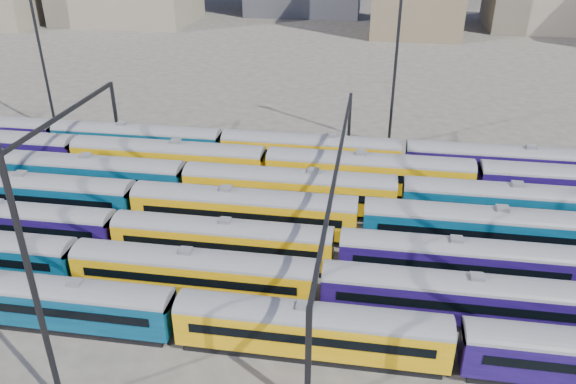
# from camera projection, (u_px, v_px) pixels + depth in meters

# --- Properties ---
(ground) EXTENTS (500.00, 500.00, 0.00)m
(ground) POSITION_uv_depth(u_px,v_px,m) (230.00, 231.00, 53.43)
(ground) COLOR #3D3934
(ground) RESTS_ON ground
(rake_0) EXTENTS (133.42, 2.79, 4.68)m
(rake_0) POSITION_uv_depth(u_px,v_px,m) (48.00, 298.00, 40.45)
(rake_0) COLOR black
(rake_0) RESTS_ON ground
(rake_1) EXTENTS (97.45, 2.86, 4.80)m
(rake_1) POSITION_uv_depth(u_px,v_px,m) (193.00, 269.00, 43.53)
(rake_1) COLOR black
(rake_1) RESTS_ON ground
(rake_2) EXTENTS (135.84, 2.84, 4.77)m
(rake_2) POSITION_uv_depth(u_px,v_px,m) (222.00, 237.00, 47.79)
(rake_2) COLOR black
(rake_2) RESTS_ON ground
(rake_3) EXTENTS (128.34, 3.13, 5.27)m
(rake_3) POSITION_uv_depth(u_px,v_px,m) (361.00, 216.00, 50.47)
(rake_3) COLOR black
(rake_3) RESTS_ON ground
(rake_4) EXTENTS (129.54, 3.16, 5.33)m
(rake_4) POSITION_uv_depth(u_px,v_px,m) (400.00, 193.00, 54.36)
(rake_4) COLOR black
(rake_4) RESTS_ON ground
(rake_5) EXTENTS (109.92, 3.22, 5.43)m
(rake_5) POSITION_uv_depth(u_px,v_px,m) (168.00, 156.00, 62.24)
(rake_5) COLOR black
(rake_5) RESTS_ON ground
(rake_6) EXTENTS (125.80, 3.07, 5.17)m
(rake_6) POSITION_uv_depth(u_px,v_px,m) (222.00, 143.00, 66.03)
(rake_6) COLOR black
(rake_6) RESTS_ON ground
(gantry_1) EXTENTS (0.35, 40.35, 8.03)m
(gantry_1) POSITION_uv_depth(u_px,v_px,m) (21.00, 153.00, 53.12)
(gantry_1) COLOR black
(gantry_1) RESTS_ON ground
(gantry_2) EXTENTS (0.35, 40.35, 8.03)m
(gantry_2) POSITION_uv_depth(u_px,v_px,m) (337.00, 174.00, 48.95)
(gantry_2) COLOR black
(gantry_2) RESTS_ON ground
(mast_1) EXTENTS (1.40, 0.50, 25.60)m
(mast_1) POSITION_uv_depth(u_px,v_px,m) (36.00, 28.00, 70.58)
(mast_1) COLOR black
(mast_1) RESTS_ON ground
(mast_2) EXTENTS (1.40, 0.50, 25.60)m
(mast_2) POSITION_uv_depth(u_px,v_px,m) (13.00, 209.00, 28.42)
(mast_2) COLOR black
(mast_2) RESTS_ON ground
(mast_3) EXTENTS (1.40, 0.50, 25.60)m
(mast_3) POSITION_uv_depth(u_px,v_px,m) (398.00, 36.00, 66.09)
(mast_3) COLOR black
(mast_3) RESTS_ON ground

